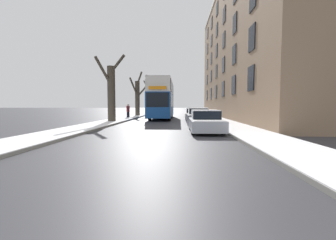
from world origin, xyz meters
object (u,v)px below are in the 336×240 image
object	(u,v)px
parked_car_1	(198,117)
parked_car_2	(194,115)
pedestrian_left_sidewalk	(128,111)
double_decker_bus	(162,98)
parked_car_0	(205,122)
bare_tree_left_3	(156,99)
bare_tree_left_0	(111,92)
oncoming_van	(164,108)
bare_tree_left_1	(138,97)
bare_tree_left_2	(150,95)

from	to	relation	value
parked_car_1	parked_car_2	xyz separation A→B (m)	(0.00, 5.42, -0.05)
parked_car_2	pedestrian_left_sidewalk	bearing A→B (deg)	159.48
double_decker_bus	pedestrian_left_sidewalk	world-z (taller)	double_decker_bus
parked_car_2	pedestrian_left_sidewalk	xyz separation A→B (m)	(-7.99, 2.99, 0.39)
parked_car_0	parked_car_2	world-z (taller)	parked_car_0
bare_tree_left_3	parked_car_2	xyz separation A→B (m)	(7.87, -36.03, -2.70)
bare_tree_left_3	parked_car_2	world-z (taller)	bare_tree_left_3
bare_tree_left_0	oncoming_van	world-z (taller)	bare_tree_left_0
bare_tree_left_3	pedestrian_left_sidewalk	world-z (taller)	bare_tree_left_3
bare_tree_left_1	oncoming_van	size ratio (longest dim) A/B	1.18
bare_tree_left_0	double_decker_bus	bearing A→B (deg)	58.12
bare_tree_left_1	oncoming_van	xyz separation A→B (m)	(3.56, 6.17, -1.70)
parked_car_1	bare_tree_left_3	bearing A→B (deg)	100.75
bare_tree_left_0	bare_tree_left_2	bearing A→B (deg)	89.74
bare_tree_left_0	pedestrian_left_sidewalk	xyz separation A→B (m)	(-0.01, 6.82, -1.90)
bare_tree_left_1	pedestrian_left_sidewalk	distance (m)	6.70
oncoming_van	pedestrian_left_sidewalk	bearing A→B (deg)	-105.88
bare_tree_left_3	parked_car_2	distance (m)	36.97
bare_tree_left_1	bare_tree_left_3	xyz separation A→B (m)	(0.11, 26.63, 0.34)
bare_tree_left_1	oncoming_van	bearing A→B (deg)	59.99
bare_tree_left_0	parked_car_0	size ratio (longest dim) A/B	1.42
bare_tree_left_2	bare_tree_left_3	size ratio (longest dim) A/B	1.13
parked_car_1	pedestrian_left_sidewalk	xyz separation A→B (m)	(-7.99, 8.41, 0.34)
bare_tree_left_2	bare_tree_left_0	bearing A→B (deg)	-90.26
bare_tree_left_2	parked_car_1	xyz separation A→B (m)	(7.86, -28.56, -3.19)
bare_tree_left_3	oncoming_van	size ratio (longest dim) A/B	1.26
bare_tree_left_0	parked_car_1	bearing A→B (deg)	-11.26
parked_car_0	pedestrian_left_sidewalk	bearing A→B (deg)	119.82
parked_car_2	bare_tree_left_3	bearing A→B (deg)	102.32
parked_car_2	bare_tree_left_1	bearing A→B (deg)	130.33
oncoming_van	bare_tree_left_0	bearing A→B (deg)	-100.43
bare_tree_left_0	bare_tree_left_3	size ratio (longest dim) A/B	0.87
bare_tree_left_0	parked_car_0	distance (m)	10.93
bare_tree_left_2	pedestrian_left_sidewalk	size ratio (longest dim) A/B	4.42
bare_tree_left_2	parked_car_0	xyz separation A→B (m)	(7.86, -34.08, -3.23)
bare_tree_left_3	bare_tree_left_1	bearing A→B (deg)	-90.24
bare_tree_left_3	pedestrian_left_sidewalk	distance (m)	33.12
bare_tree_left_1	parked_car_1	bearing A→B (deg)	-61.70
bare_tree_left_2	bare_tree_left_3	distance (m)	12.90
parked_car_0	parked_car_1	distance (m)	5.53
parked_car_1	oncoming_van	bearing A→B (deg)	101.87
parked_car_0	oncoming_van	world-z (taller)	oncoming_van
bare_tree_left_2	parked_car_1	world-z (taller)	bare_tree_left_2
double_decker_bus	bare_tree_left_1	bearing A→B (deg)	123.53
double_decker_bus	parked_car_1	distance (m)	9.40
oncoming_van	parked_car_2	bearing A→B (deg)	-74.18
bare_tree_left_0	bare_tree_left_2	distance (m)	26.98
parked_car_1	bare_tree_left_2	bearing A→B (deg)	105.39
bare_tree_left_1	double_decker_bus	world-z (taller)	bare_tree_left_1
bare_tree_left_2	parked_car_2	world-z (taller)	bare_tree_left_2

